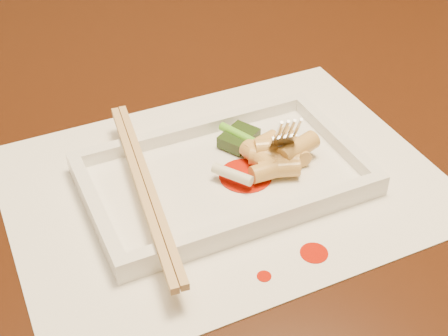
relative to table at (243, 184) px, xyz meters
name	(u,v)px	position (x,y,z in m)	size (l,w,h in m)	color
table	(243,184)	(0.00, 0.00, 0.00)	(1.40, 0.90, 0.75)	black
placemat	(224,183)	(-0.07, -0.10, 0.10)	(0.40, 0.30, 0.00)	white
sauce_splatter_a	(314,253)	(-0.04, -0.21, 0.10)	(0.02, 0.02, 0.00)	#B91505
sauce_splatter_b	(264,276)	(-0.09, -0.22, 0.10)	(0.01, 0.01, 0.00)	#B91505
plate_base	(224,179)	(-0.07, -0.10, 0.11)	(0.26, 0.16, 0.01)	white
plate_rim_far	(194,129)	(-0.07, -0.02, 0.12)	(0.26, 0.01, 0.01)	white
plate_rim_near	(260,220)	(-0.07, -0.17, 0.12)	(0.26, 0.01, 0.01)	white
plate_rim_left	(95,208)	(-0.20, -0.10, 0.12)	(0.01, 0.14, 0.01)	white
plate_rim_right	(336,138)	(0.05, -0.10, 0.12)	(0.01, 0.14, 0.01)	white
veg_piece	(239,138)	(-0.04, -0.06, 0.12)	(0.04, 0.03, 0.01)	black
scallion_white	(232,174)	(-0.07, -0.11, 0.12)	(0.01, 0.01, 0.04)	#EAEACC
scallion_green	(254,143)	(-0.03, -0.08, 0.12)	(0.01, 0.01, 0.09)	#49AB1B
chopstick_a	(140,186)	(-0.15, -0.10, 0.13)	(0.01, 0.25, 0.01)	tan
chopstick_b	(149,183)	(-0.15, -0.10, 0.13)	(0.01, 0.25, 0.01)	tan
fork	(284,83)	(0.00, -0.08, 0.18)	(0.09, 0.10, 0.14)	silver
sauce_blob_0	(245,176)	(-0.05, -0.11, 0.11)	(0.05, 0.05, 0.00)	#B91505
rice_cake_0	(260,158)	(-0.03, -0.10, 0.12)	(0.02, 0.02, 0.04)	#DDBC67
rice_cake_1	(275,159)	(-0.02, -0.11, 0.12)	(0.02, 0.02, 0.05)	#DDBC67
rice_cake_2	(276,147)	(-0.02, -0.10, 0.13)	(0.02, 0.02, 0.04)	#DDBC67
rice_cake_3	(294,146)	(0.01, -0.10, 0.12)	(0.02, 0.02, 0.05)	#DDBC67
rice_cake_4	(279,169)	(-0.03, -0.12, 0.12)	(0.02, 0.02, 0.04)	#DDBC67
rice_cake_5	(298,148)	(0.00, -0.11, 0.13)	(0.02, 0.02, 0.04)	#DDBC67
rice_cake_6	(275,169)	(-0.03, -0.12, 0.12)	(0.02, 0.02, 0.05)	#DDBC67
rice_cake_7	(261,145)	(-0.02, -0.08, 0.12)	(0.02, 0.02, 0.04)	#DDBC67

